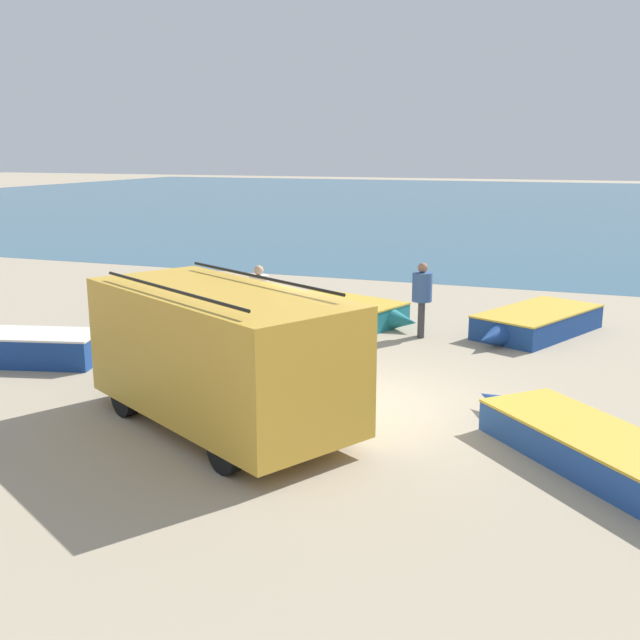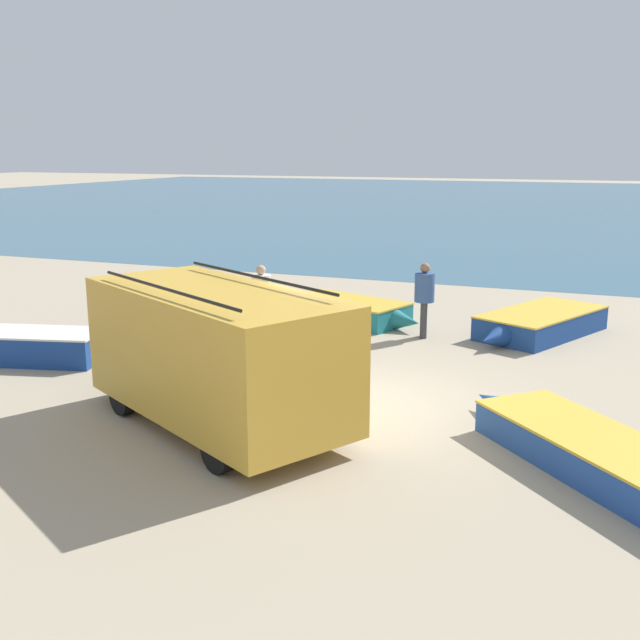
% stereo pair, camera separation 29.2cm
% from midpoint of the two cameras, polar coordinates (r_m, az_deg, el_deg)
% --- Properties ---
extents(ground_plane, '(200.00, 200.00, 0.00)m').
position_cam_midpoint_polar(ground_plane, '(13.29, 3.92, -6.25)').
color(ground_plane, tan).
extents(sea_water, '(120.00, 80.00, 0.01)m').
position_cam_midpoint_polar(sea_water, '(64.24, 18.26, 8.43)').
color(sea_water, '#33607A').
rests_on(sea_water, ground_plane).
extents(parked_van, '(5.30, 4.18, 2.37)m').
position_cam_midpoint_polar(parked_van, '(11.89, -7.31, -2.42)').
color(parked_van, gold).
rests_on(parked_van, ground_plane).
extents(fishing_rowboat_0, '(4.15, 4.25, 0.50)m').
position_cam_midpoint_polar(fishing_rowboat_0, '(11.22, 20.98, -9.47)').
color(fishing_rowboat_0, '#234CA3').
rests_on(fishing_rowboat_0, ground_plane).
extents(fishing_rowboat_1, '(2.96, 4.26, 0.58)m').
position_cam_midpoint_polar(fishing_rowboat_1, '(18.61, 16.78, -0.26)').
color(fishing_rowboat_1, navy).
rests_on(fishing_rowboat_1, ground_plane).
extents(fishing_rowboat_2, '(3.83, 2.45, 0.56)m').
position_cam_midpoint_polar(fishing_rowboat_2, '(19.29, 2.84, 0.71)').
color(fishing_rowboat_2, '#1E757F').
rests_on(fishing_rowboat_2, ground_plane).
extents(fishing_rowboat_3, '(4.39, 2.07, 0.64)m').
position_cam_midpoint_polar(fishing_rowboat_3, '(16.98, -22.04, -1.80)').
color(fishing_rowboat_3, navy).
rests_on(fishing_rowboat_3, ground_plane).
extents(fishing_rowboat_6, '(2.34, 5.46, 0.58)m').
position_cam_midpoint_polar(fishing_rowboat_6, '(21.75, -10.73, 1.93)').
color(fishing_rowboat_6, '#234CA3').
rests_on(fishing_rowboat_6, ground_plane).
extents(fisherman_0, '(0.47, 0.47, 1.77)m').
position_cam_midpoint_polar(fisherman_0, '(17.65, 8.43, 2.03)').
color(fisherman_0, '#38383D').
rests_on(fisherman_0, ground_plane).
extents(fisherman_1, '(0.46, 0.46, 1.74)m').
position_cam_midpoint_polar(fisherman_1, '(17.45, -4.01, 1.93)').
color(fisherman_1, navy).
rests_on(fisherman_1, ground_plane).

